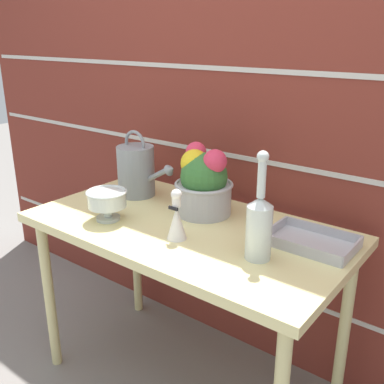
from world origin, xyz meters
TOP-DOWN VIEW (x-y plane):
  - ground_plane at (0.00, 0.00)m, footprint 12.00×12.00m
  - brick_wall at (0.00, 0.42)m, footprint 3.60×0.08m
  - patio_table at (0.00, 0.00)m, footprint 1.21×0.65m
  - watering_can at (-0.38, 0.12)m, footprint 0.31×0.16m
  - crystal_pedestal_bowl at (-0.27, -0.15)m, footprint 0.16×0.16m
  - flower_planter at (-0.02, 0.13)m, footprint 0.23×0.23m
  - glass_decanter at (0.34, -0.07)m, footprint 0.08×0.08m
  - figurine_vase at (0.05, -0.12)m, footprint 0.07×0.07m
  - wire_tray at (0.44, 0.12)m, footprint 0.29×0.19m

SIDE VIEW (x-z plane):
  - ground_plane at x=0.00m, z-range 0.00..0.00m
  - patio_table at x=0.00m, z-range 0.29..1.03m
  - wire_tray at x=0.44m, z-range 0.73..0.77m
  - figurine_vase at x=0.05m, z-range 0.72..0.91m
  - crystal_pedestal_bowl at x=-0.27m, z-range 0.76..0.88m
  - watering_can at x=-0.38m, z-range 0.71..1.00m
  - glass_decanter at x=0.34m, z-range 0.68..1.04m
  - flower_planter at x=-0.02m, z-range 0.73..1.01m
  - brick_wall at x=0.00m, z-range 0.00..2.20m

